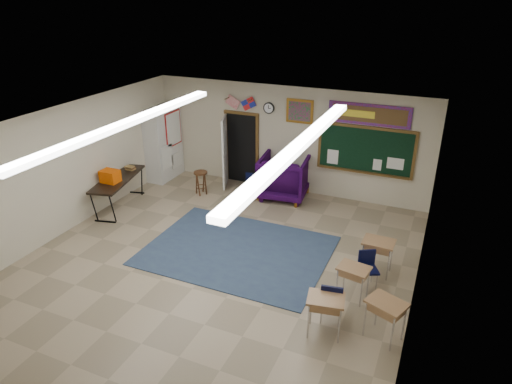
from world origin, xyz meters
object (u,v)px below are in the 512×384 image
at_px(folding_table, 119,191).
at_px(student_desk_front_left, 353,281).
at_px(wingback_armchair, 284,177).
at_px(student_desk_front_right, 377,255).
at_px(wooden_stool, 201,183).

bearing_deg(folding_table, student_desk_front_left, -25.69).
xyz_separation_m(wingback_armchair, student_desk_front_left, (2.79, -3.81, -0.22)).
distance_m(student_desk_front_left, student_desk_front_right, 1.07).
relative_size(folding_table, wooden_stool, 3.15).
bearing_deg(student_desk_front_left, wingback_armchair, 135.96).
relative_size(wingback_armchair, student_desk_front_right, 1.75).
distance_m(wingback_armchair, student_desk_front_left, 4.73).
bearing_deg(student_desk_front_right, wingback_armchair, 139.55).
xyz_separation_m(student_desk_front_left, student_desk_front_right, (0.27, 1.04, 0.04)).
relative_size(student_desk_front_left, wooden_stool, 1.01).
xyz_separation_m(student_desk_front_right, wooden_stool, (-5.27, 1.99, -0.07)).
height_order(wingback_armchair, student_desk_front_left, wingback_armchair).
bearing_deg(folding_table, wooden_stool, 32.11).
height_order(student_desk_front_right, wooden_stool, student_desk_front_right).
relative_size(wingback_armchair, wooden_stool, 1.94).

